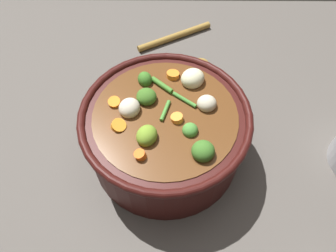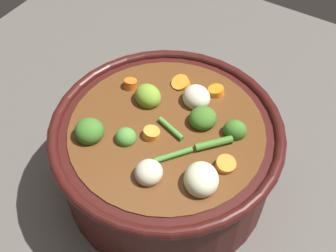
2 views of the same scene
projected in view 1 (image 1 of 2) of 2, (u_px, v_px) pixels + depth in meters
ground_plane at (166, 150)px, 0.71m from camera, size 1.10×1.10×0.00m
cooking_pot at (165, 132)px, 0.65m from camera, size 0.33×0.33×0.16m
wooden_spoon at (184, 48)px, 0.88m from camera, size 0.21×0.21×0.02m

